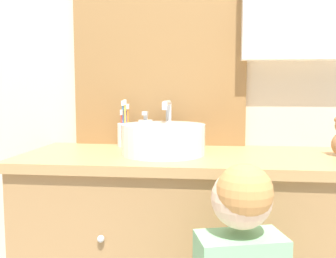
# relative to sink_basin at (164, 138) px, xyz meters

# --- Properties ---
(wall_back) EXTENTS (3.20, 0.18, 2.50)m
(wall_back) POSITION_rel_sink_basin_xyz_m (0.14, 0.28, 0.34)
(wall_back) COLOR beige
(wall_back) RESTS_ON ground_plane
(sink_basin) EXTENTS (0.32, 0.37, 0.20)m
(sink_basin) POSITION_rel_sink_basin_xyz_m (0.00, 0.00, 0.00)
(sink_basin) COLOR white
(sink_basin) RESTS_ON vanity_counter
(toothbrush_holder) EXTENTS (0.06, 0.06, 0.20)m
(toothbrush_holder) POSITION_rel_sink_basin_xyz_m (-0.19, 0.18, -0.00)
(toothbrush_holder) COLOR silver
(toothbrush_holder) RESTS_ON vanity_counter
(soap_dispenser) EXTENTS (0.06, 0.06, 0.15)m
(soap_dispenser) POSITION_rel_sink_basin_xyz_m (-0.10, 0.19, 0.00)
(soap_dispenser) COLOR white
(soap_dispenser) RESTS_ON vanity_counter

